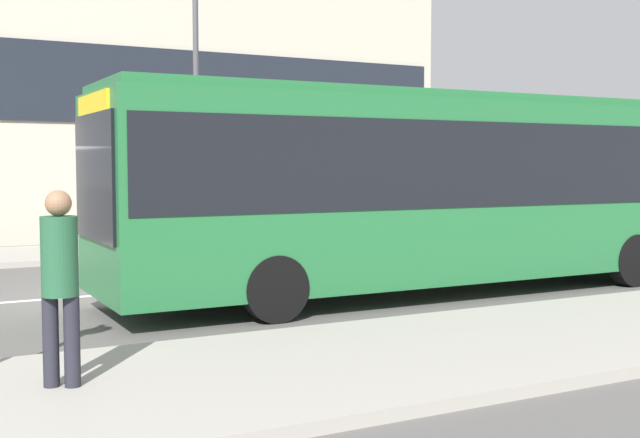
{
  "coord_description": "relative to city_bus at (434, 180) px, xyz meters",
  "views": [
    {
      "loc": [
        -3.07,
        -13.69,
        2.23
      ],
      "look_at": [
        3.12,
        -2.04,
        1.33
      ],
      "focal_mm": 45.0,
      "sensor_mm": 36.0,
      "label": 1
    }
  ],
  "objects": [
    {
      "name": "lane_centerline",
      "position": [
        -5.19,
        2.34,
        -1.95
      ],
      "size": [
        41.8,
        0.16,
        0.01
      ],
      "color": "silver",
      "rests_on": "ground_plane"
    },
    {
      "name": "ground_plane",
      "position": [
        -5.19,
        2.34,
        -1.95
      ],
      "size": [
        120.0,
        120.0,
        0.0
      ],
      "primitive_type": "plane",
      "color": "#595654"
    },
    {
      "name": "parked_car_0",
      "position": [
        8.16,
        5.66,
        -1.28
      ],
      "size": [
        4.27,
        1.83,
        1.44
      ],
      "color": "#4C5156",
      "rests_on": "ground_plane"
    },
    {
      "name": "street_lamp",
      "position": [
        -1.62,
        7.68,
        2.48
      ],
      "size": [
        0.36,
        0.36,
        7.08
      ],
      "color": "#4C4C51",
      "rests_on": "sidewalk_far"
    },
    {
      "name": "pedestrian_near_stop",
      "position": [
        -6.92,
        -3.63,
        -0.76
      ],
      "size": [
        0.34,
        0.34,
        1.86
      ],
      "rotation": [
        0.0,
        0.0,
        2.65
      ],
      "color": "#23232D",
      "rests_on": "sidewalk_near"
    },
    {
      "name": "city_bus",
      "position": [
        0.0,
        0.0,
        0.0
      ],
      "size": [
        11.63,
        2.64,
        3.4
      ],
      "rotation": [
        0.0,
        0.0,
        0.05
      ],
      "color": "#236B38",
      "rests_on": "ground_plane"
    },
    {
      "name": "sidewalk_near",
      "position": [
        -5.19,
        -3.91,
        -1.89
      ],
      "size": [
        44.0,
        3.5,
        0.13
      ],
      "color": "#A39E93",
      "rests_on": "ground_plane"
    },
    {
      "name": "sidewalk_far",
      "position": [
        -5.19,
        8.59,
        -1.89
      ],
      "size": [
        44.0,
        3.5,
        0.13
      ],
      "color": "#A39E93",
      "rests_on": "ground_plane"
    }
  ]
}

